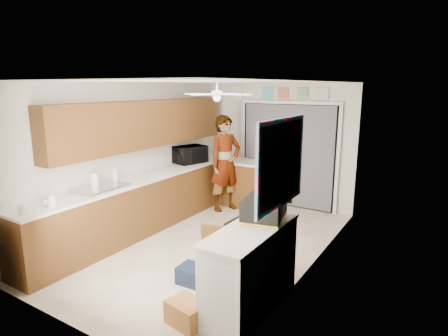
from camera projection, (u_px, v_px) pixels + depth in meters
The scene contains 41 objects.
floor at pixel (211, 243), 5.93m from camera, with size 5.00×5.00×0.00m, color beige.
ceiling at pixel (209, 82), 5.39m from camera, with size 5.00×5.00×0.00m, color white.
wall_back at pixel (278, 145), 7.73m from camera, with size 3.20×3.20×0.00m, color silver.
wall_front at pixel (65, 213), 3.59m from camera, with size 3.20×3.20×0.00m, color silver.
wall_left at pixel (134, 156), 6.48m from camera, with size 5.00×5.00×0.00m, color silver.
wall_right at pixel (313, 180), 4.83m from camera, with size 5.00×5.00×0.00m, color silver.
left_base_cabinets at pixel (148, 203), 6.50m from camera, with size 0.60×4.80×0.90m, color brown.
left_countertop at pixel (148, 177), 6.39m from camera, with size 0.62×4.80×0.04m, color white.
upper_cabinets at pixel (147, 124), 6.45m from camera, with size 0.32×4.00×0.80m, color brown.
sink_basin at pixel (101, 188), 5.56m from camera, with size 0.50×0.76×0.06m, color silver.
faucet at pixel (92, 180), 5.64m from camera, with size 0.03×0.03×0.22m, color silver.
peninsula_base at pixel (244, 184), 7.75m from camera, with size 1.00×0.60×0.90m, color brown.
peninsula_top at pixel (245, 162), 7.65m from camera, with size 1.04×0.64×0.04m, color white.
back_opening_recess at pixel (288, 156), 7.62m from camera, with size 2.00×0.06×2.10m, color black.
curtain_panel at pixel (287, 156), 7.59m from camera, with size 1.90×0.03×2.05m, color slate.
door_trim_left at pixel (243, 151), 8.12m from camera, with size 0.06×0.04×2.10m, color white.
door_trim_right at pixel (338, 161), 7.07m from camera, with size 0.06×0.04×2.10m, color white.
door_trim_head at pixel (289, 102), 7.37m from camera, with size 2.10×0.04×0.06m, color white.
header_frame_1 at pixel (267, 93), 7.61m from camera, with size 0.22×0.02×0.22m, color #51CADA.
header_frame_2 at pixel (283, 93), 7.43m from camera, with size 0.22×0.02×0.22m, color #C76B4A.
header_frame_3 at pixel (302, 93), 7.22m from camera, with size 0.22×0.02×0.22m, color #6ABA6D.
header_frame_4 at pixel (323, 94), 7.02m from camera, with size 0.22×0.02×0.22m, color beige.
route66_sign at pixel (237, 93), 7.97m from camera, with size 0.22×0.02×0.26m, color silver.
right_counter_base at pixel (251, 270), 4.14m from camera, with size 0.50×1.40×0.90m, color white.
right_counter_top at pixel (251, 230), 4.04m from camera, with size 0.54×1.44×0.04m, color white.
abstract_painting at pixel (281, 163), 3.93m from camera, with size 0.03×1.15×0.95m, color #EF5891.
ceiling_fan at pixel (217, 94), 5.59m from camera, with size 1.14×1.14×0.24m, color white.
microwave at pixel (190, 154), 7.42m from camera, with size 0.61×0.41×0.34m, color black.
soap_bottle at pixel (115, 174), 5.90m from camera, with size 0.11×0.11×0.27m, color silver.
cup at pixel (47, 202), 4.80m from camera, with size 0.13×0.13×0.10m, color white.
jar_a at pixel (51, 200), 4.76m from camera, with size 0.11×0.11×0.15m, color silver.
jar_b at pixel (22, 210), 4.47m from camera, with size 0.08×0.08×0.11m, color silver.
paper_towel_roll at pixel (94, 181), 5.54m from camera, with size 0.11×0.11×0.25m, color white.
suitcase at pixel (264, 208), 4.32m from camera, with size 0.43×0.58×0.25m, color black.
suitcase_rim at pixel (264, 217), 4.35m from camera, with size 0.44×0.58×0.02m, color yellow.
suitcase_lid at pixel (275, 182), 4.51m from camera, with size 0.42×0.03×0.50m, color black.
cardboard_box at pixel (187, 313), 3.90m from camera, with size 0.41×0.30×0.25m, color #A26A33.
navy_crate at pixel (193, 275), 4.73m from camera, with size 0.36×0.30×0.22m, color black.
cabinet_door_panel at pixel (216, 244), 5.20m from camera, with size 0.40×0.03×0.60m, color brown.
man at pixel (226, 163), 7.36m from camera, with size 0.69×0.45×1.89m, color white.
dog at pixel (236, 232), 5.76m from camera, with size 0.26×0.61×0.48m, color black.
Camera 1 is at (3.10, -4.59, 2.45)m, focal length 30.00 mm.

